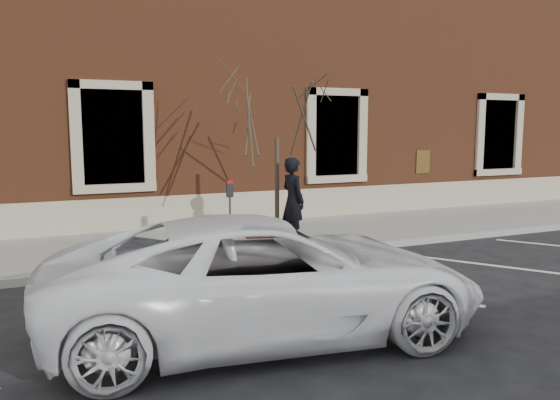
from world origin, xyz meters
name	(u,v)px	position (x,y,z in m)	size (l,w,h in m)	color
ground	(292,257)	(0.00, 0.00, 0.00)	(120.00, 120.00, 0.00)	#28282B
sidewalk_near	(260,238)	(0.00, 1.75, 0.07)	(40.00, 3.50, 0.15)	#98948F
curb_near	(293,254)	(0.00, -0.05, 0.07)	(40.00, 0.12, 0.15)	#9E9E99
parking_stripes	(347,285)	(0.00, -2.20, 0.00)	(28.00, 4.40, 0.01)	silver
building_civic	(191,85)	(0.00, 7.74, 4.00)	(40.00, 8.62, 8.00)	brown
man	(293,201)	(0.30, 0.58, 1.07)	(0.67, 0.44, 1.85)	black
parking_meter	(230,201)	(-1.11, 0.62, 1.13)	(0.13, 0.10, 1.41)	#595B60
tree_grate	(277,240)	(0.10, 0.99, 0.16)	(1.10, 1.10, 0.03)	#3A1812
sapling	(277,109)	(0.10, 0.99, 3.01)	(2.46, 2.46, 4.09)	#443A29
white_truck	(267,276)	(-2.07, -3.69, 0.76)	(2.51, 5.44, 1.51)	white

